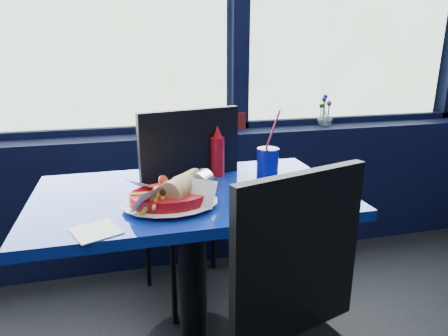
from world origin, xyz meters
TOP-DOWN VIEW (x-y plane):
  - window_sill at (0.00, 2.87)m, footprint 5.00×0.26m
  - near_table at (0.30, 2.00)m, footprint 1.20×0.70m
  - chair_near_back at (0.36, 2.31)m, footprint 0.57×0.57m
  - planter_box at (0.55, 2.90)m, footprint 0.53×0.24m
  - flower_vase at (1.33, 2.86)m, footprint 0.13×0.13m
  - food_basket at (0.21, 1.87)m, footprint 0.38×0.38m
  - ketchup_bottle at (0.45, 2.18)m, footprint 0.06×0.06m
  - soda_cup at (0.63, 2.03)m, footprint 0.09×0.09m
  - napkin at (-0.04, 1.72)m, footprint 0.17×0.17m

SIDE VIEW (x-z plane):
  - window_sill at x=0.00m, z-range 0.00..0.80m
  - near_table at x=0.30m, z-range 0.19..0.94m
  - chair_near_back at x=0.36m, z-range 0.08..1.12m
  - napkin at x=-0.04m, z-range 0.75..0.75m
  - food_basket at x=0.21m, z-range 0.73..0.85m
  - soda_cup at x=0.63m, z-range 0.67..0.98m
  - ketchup_bottle at x=0.45m, z-range 0.74..0.96m
  - planter_box at x=0.55m, z-range 0.80..0.90m
  - flower_vase at x=1.33m, z-range 0.76..0.96m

